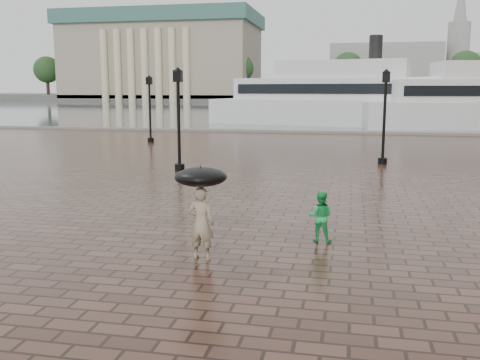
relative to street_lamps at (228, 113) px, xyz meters
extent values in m
plane|color=#362118|center=(5.00, -15.33, -2.33)|extent=(300.00, 300.00, 0.00)
plane|color=#4C595D|center=(5.00, 76.67, -2.33)|extent=(240.00, 240.00, 0.00)
cube|color=slate|center=(5.00, 16.67, -2.33)|extent=(80.00, 0.60, 0.30)
cube|color=#4C4C47|center=(5.00, 144.67, -1.33)|extent=(300.00, 60.00, 2.00)
cube|color=gray|center=(-50.00, 129.67, 9.67)|extent=(55.00, 30.00, 22.00)
cube|color=#345F54|center=(-50.00, 129.67, 21.67)|extent=(57.00, 32.00, 4.00)
cube|color=gray|center=(15.00, 134.67, 6.67)|extent=(30.00, 22.00, 14.00)
cylinder|color=gray|center=(35.00, 134.67, 9.67)|extent=(6.00, 6.00, 20.00)
cone|color=gray|center=(35.00, 134.67, 23.67)|extent=(5.00, 5.00, 18.00)
cylinder|color=#2D2119|center=(-85.00, 122.67, 1.67)|extent=(1.00, 1.00, 8.00)
sphere|color=#1F3D1B|center=(-85.00, 122.67, 7.17)|extent=(8.00, 8.00, 8.00)
cylinder|color=#2D2119|center=(-55.00, 122.67, 1.67)|extent=(1.00, 1.00, 8.00)
sphere|color=#1F3D1B|center=(-55.00, 122.67, 7.17)|extent=(8.00, 8.00, 8.00)
cylinder|color=#2D2119|center=(-25.00, 122.67, 1.67)|extent=(1.00, 1.00, 8.00)
sphere|color=#1F3D1B|center=(-25.00, 122.67, 7.17)|extent=(8.00, 8.00, 8.00)
cylinder|color=#2D2119|center=(5.00, 122.67, 1.67)|extent=(1.00, 1.00, 8.00)
sphere|color=#1F3D1B|center=(5.00, 122.67, 7.17)|extent=(8.00, 8.00, 8.00)
cylinder|color=#2D2119|center=(35.00, 122.67, 1.67)|extent=(1.00, 1.00, 8.00)
sphere|color=#1F3D1B|center=(35.00, 122.67, 7.17)|extent=(8.00, 8.00, 8.00)
cylinder|color=black|center=(-1.00, -5.33, -2.18)|extent=(0.44, 0.44, 0.30)
cylinder|color=black|center=(-1.00, -5.33, -0.33)|extent=(0.14, 0.14, 4.00)
cube|color=black|center=(-1.00, -5.33, 1.82)|extent=(0.35, 0.35, 0.50)
sphere|color=beige|center=(-1.00, -5.33, 1.82)|extent=(0.28, 0.28, 0.28)
cylinder|color=black|center=(8.00, -1.33, -2.18)|extent=(0.44, 0.44, 0.30)
cylinder|color=black|center=(8.00, -1.33, -0.33)|extent=(0.14, 0.14, 4.00)
cube|color=black|center=(8.00, -1.33, 1.82)|extent=(0.35, 0.35, 0.50)
sphere|color=beige|center=(8.00, -1.33, 1.82)|extent=(0.28, 0.28, 0.28)
cylinder|color=black|center=(-7.00, 6.67, -2.18)|extent=(0.44, 0.44, 0.30)
cylinder|color=black|center=(-7.00, 6.67, -0.33)|extent=(0.14, 0.14, 4.00)
cube|color=black|center=(-7.00, 6.67, 1.82)|extent=(0.35, 0.35, 0.50)
sphere|color=beige|center=(-7.00, 6.67, 1.82)|extent=(0.28, 0.28, 0.28)
imported|color=tan|center=(3.42, -17.34, -1.54)|extent=(0.61, 0.44, 1.58)
imported|color=green|center=(5.81, -15.44, -1.72)|extent=(0.62, 0.51, 1.21)
cube|color=silver|center=(5.39, 27.61, -1.04)|extent=(27.44, 11.31, 2.56)
cube|color=silver|center=(5.39, 27.61, 1.31)|extent=(22.03, 9.47, 2.14)
cube|color=silver|center=(5.39, 27.61, 3.23)|extent=(13.51, 7.23, 1.71)
cylinder|color=black|center=(8.54, 27.01, 5.15)|extent=(1.28, 1.28, 2.56)
cube|color=black|center=(4.86, 24.83, 1.31)|extent=(19.96, 3.91, 0.96)
cube|color=black|center=(5.92, 30.40, 1.31)|extent=(19.96, 3.91, 0.96)
cylinder|color=black|center=(3.42, -17.34, -0.99)|extent=(0.02, 0.02, 0.95)
ellipsoid|color=black|center=(3.42, -17.34, -0.54)|extent=(1.10, 1.10, 0.39)
camera|label=1|loc=(6.46, -27.92, 1.26)|focal=40.00mm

